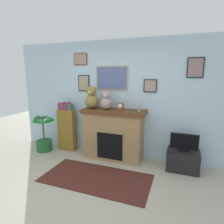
{
  "coord_description": "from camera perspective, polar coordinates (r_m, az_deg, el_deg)",
  "views": [
    {
      "loc": [
        1.38,
        -2.06,
        1.86
      ],
      "look_at": [
        -0.03,
        1.69,
        1.05
      ],
      "focal_mm": 30.27,
      "sensor_mm": 36.0,
      "label": 1
    }
  ],
  "objects": [
    {
      "name": "area_rug",
      "position": [
        3.65,
        -4.81,
        -19.23
      ],
      "size": [
        1.97,
        0.97,
        0.01
      ],
      "primitive_type": "cube",
      "color": "#48201B",
      "rests_on": "ground_plane"
    },
    {
      "name": "bookshelf",
      "position": [
        4.8,
        -13.53,
        -4.68
      ],
      "size": [
        0.44,
        0.16,
        1.2
      ],
      "color": "olive",
      "rests_on": "ground_plane"
    },
    {
      "name": "fireplace",
      "position": [
        4.2,
        0.49,
        -6.65
      ],
      "size": [
        1.38,
        0.55,
        1.11
      ],
      "color": "#97744D",
      "rests_on": "ground_plane"
    },
    {
      "name": "back_wall",
      "position": [
        4.33,
        1.81,
        3.99
      ],
      "size": [
        5.2,
        0.15,
        2.6
      ],
      "color": "silver",
      "rests_on": "ground_plane"
    },
    {
      "name": "ground_plane",
      "position": [
        3.1,
        -11.7,
        -25.74
      ],
      "size": [
        12.0,
        12.0,
        0.0
      ],
      "primitive_type": "plane",
      "color": "#AAA390"
    },
    {
      "name": "mantel_clock",
      "position": [
        3.98,
        2.62,
        1.64
      ],
      "size": [
        0.11,
        0.08,
        0.16
      ],
      "color": "brown",
      "rests_on": "fireplace"
    },
    {
      "name": "teddy_bear_brown",
      "position": [
        4.08,
        -1.71,
        3.36
      ],
      "size": [
        0.25,
        0.25,
        0.41
      ],
      "color": "gray",
      "rests_on": "fireplace"
    },
    {
      "name": "television",
      "position": [
        3.92,
        20.95,
        -8.68
      ],
      "size": [
        0.52,
        0.14,
        0.34
      ],
      "color": "black",
      "rests_on": "tv_stand"
    },
    {
      "name": "potted_plant",
      "position": [
        4.97,
        -19.83,
        -7.38
      ],
      "size": [
        0.56,
        0.55,
        0.87
      ],
      "color": "#1E592D",
      "rests_on": "ground_plane"
    },
    {
      "name": "teddy_bear_cream",
      "position": [
        4.22,
        -6.16,
        4.07
      ],
      "size": [
        0.31,
        0.31,
        0.49
      ],
      "color": "olive",
      "rests_on": "fireplace"
    },
    {
      "name": "candle_jar",
      "position": [
        3.89,
        8.19,
        0.91
      ],
      "size": [
        0.07,
        0.07,
        0.11
      ],
      "primitive_type": "cylinder",
      "color": "gray",
      "rests_on": "fireplace"
    },
    {
      "name": "tv_stand",
      "position": [
        4.06,
        20.57,
        -13.52
      ],
      "size": [
        0.6,
        0.4,
        0.4
      ],
      "primitive_type": "cube",
      "color": "black",
      "rests_on": "ground_plane"
    }
  ]
}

